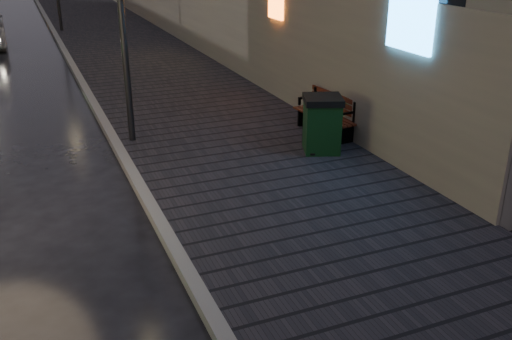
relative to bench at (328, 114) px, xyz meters
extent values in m
plane|color=black|center=(-5.92, -4.78, -0.59)|extent=(120.00, 120.00, 0.00)
cube|color=black|center=(-2.02, 16.22, -0.52)|extent=(4.60, 58.00, 0.15)
cube|color=slate|center=(-4.42, 16.22, -0.52)|extent=(0.20, 58.00, 0.15)
cylinder|color=black|center=(-4.07, 1.22, 2.06)|extent=(0.14, 0.14, 5.00)
cube|color=black|center=(0.01, -0.72, -0.25)|extent=(0.48, 0.11, 0.38)
cube|color=black|center=(0.22, -0.70, 0.09)|extent=(0.06, 0.06, 0.67)
cube|color=black|center=(-0.04, -0.73, 0.21)|extent=(0.41, 0.09, 0.05)
cube|color=black|center=(-0.15, 0.71, -0.25)|extent=(0.48, 0.11, 0.38)
cube|color=black|center=(0.06, 0.73, 0.09)|extent=(0.06, 0.06, 0.67)
cube|color=black|center=(-0.19, 0.70, 0.21)|extent=(0.41, 0.09, 0.05)
cube|color=#4B1B10|center=(-0.07, -0.01, -0.03)|extent=(0.78, 1.78, 0.04)
cube|color=#4B1B10|center=(0.16, 0.02, 0.25)|extent=(0.22, 1.72, 0.38)
cube|color=black|center=(-0.67, -0.92, 0.06)|extent=(0.88, 0.88, 1.00)
cube|color=black|center=(-0.67, -0.92, 0.63)|extent=(0.95, 0.95, 0.13)
camera|label=1|loc=(-6.06, -10.41, 3.65)|focal=40.00mm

